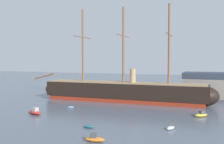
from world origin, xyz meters
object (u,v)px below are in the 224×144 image
Objects in this scene: dinghy_near_centre at (89,126)px; dinghy_distant_centre at (150,96)px; dinghy_mid_right at (171,128)px; motorboat_far_left at (62,94)px; motorboat_mid_left at (35,112)px; dinghy_alongside_bow at (71,107)px; tall_ship at (123,91)px; motorboat_alongside_stern at (201,115)px; motorboat_foreground_right at (95,139)px.

dinghy_near_centre is 46.73m from dinghy_distant_centre.
dinghy_mid_right is 54.55m from motorboat_far_left.
motorboat_mid_left is 2.25× the size of dinghy_alongside_bow.
motorboat_mid_left is at bearing -118.07° from tall_ship.
dinghy_mid_right is 44.30m from dinghy_distant_centre.
dinghy_distant_centre reaches higher than dinghy_near_centre.
dinghy_alongside_bow is at bearing -53.04° from motorboat_far_left.
motorboat_far_left is at bearing 110.15° from motorboat_mid_left.
motorboat_far_left is at bearing 158.91° from motorboat_alongside_stern.
dinghy_near_centre is 0.67× the size of motorboat_alongside_stern.
dinghy_near_centre is 0.51× the size of motorboat_far_left.
dinghy_near_centre is (-4.64, 7.42, -0.22)m from motorboat_foreground_right.
motorboat_far_left reaches higher than dinghy_alongside_bow.
motorboat_mid_left reaches higher than dinghy_alongside_bow.
dinghy_alongside_bow is (-10.08, -15.42, -3.01)m from tall_ship.
tall_ship is 40.90m from motorboat_foreground_right.
dinghy_alongside_bow is at bearing 156.39° from dinghy_mid_right.
motorboat_far_left reaches higher than dinghy_distant_centre.
motorboat_far_left is at bearing -162.24° from dinghy_distant_centre.
dinghy_mid_right is 0.78× the size of motorboat_alongside_stern.
dinghy_distant_centre is at bearing 69.49° from tall_ship.
motorboat_foreground_right is at bearing -57.99° from dinghy_near_centre.
motorboat_foreground_right is 15.84m from dinghy_mid_right.
tall_ship reaches higher than dinghy_alongside_bow.
dinghy_distant_centre is (1.59, 46.70, 0.02)m from dinghy_near_centre.
dinghy_mid_right is at bearing 48.80° from motorboat_foreground_right.
dinghy_alongside_bow is at bearing 128.86° from dinghy_near_centre.
dinghy_near_centre is 0.93× the size of dinghy_distant_centre.
dinghy_near_centre is at bearing -20.42° from motorboat_mid_left.
motorboat_mid_left is 1.29× the size of motorboat_alongside_stern.
dinghy_near_centre is at bearing -163.37° from dinghy_mid_right.
dinghy_near_centre is 27.09m from motorboat_alongside_stern.
dinghy_alongside_bow is 33.34m from dinghy_distant_centre.
dinghy_alongside_bow is 24.87m from motorboat_far_left.
dinghy_distant_centre is (30.33, 9.71, -0.36)m from motorboat_far_left.
motorboat_far_left reaches higher than motorboat_foreground_right.
motorboat_mid_left is at bearing 159.58° from dinghy_near_centre.
motorboat_foreground_right is at bearing -86.78° from dinghy_distant_centre.
motorboat_mid_left reaches higher than motorboat_alongside_stern.
dinghy_alongside_bow is at bearing 70.32° from motorboat_mid_left.
motorboat_far_left reaches higher than motorboat_mid_left.
dinghy_near_centre is 0.86× the size of dinghy_mid_right.
dinghy_mid_right is (15.07, 4.50, 0.03)m from dinghy_near_centre.
motorboat_alongside_stern is at bearing 69.71° from dinghy_mid_right.
motorboat_far_left is (-43.81, 32.49, 0.35)m from dinghy_mid_right.
dinghy_distant_centre is (19.16, 40.16, -0.32)m from motorboat_mid_left.
dinghy_near_centre is at bearing -137.95° from motorboat_alongside_stern.
motorboat_alongside_stern is at bearing -31.13° from tall_ship.
motorboat_mid_left is at bearing -69.85° from motorboat_far_left.
dinghy_alongside_bow is at bearing -123.18° from tall_ship.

